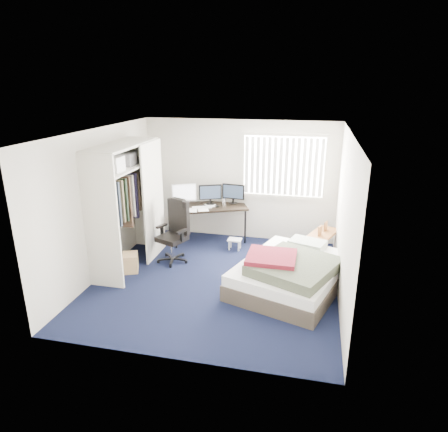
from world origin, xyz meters
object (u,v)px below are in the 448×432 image
office_chair (175,237)px  nightstand (323,236)px  desk (209,204)px  bed (291,272)px

office_chair → nightstand: size_ratio=1.37×
desk → office_chair: (-0.36, -1.12, -0.34)m
desk → bed: 2.58m
bed → office_chair: bearing=164.2°
desk → nightstand: size_ratio=1.99×
nightstand → bed: 1.40m
desk → office_chair: 1.23m
office_chair → bed: bearing=-15.8°
desk → bed: bearing=-43.6°
office_chair → bed: size_ratio=0.50×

